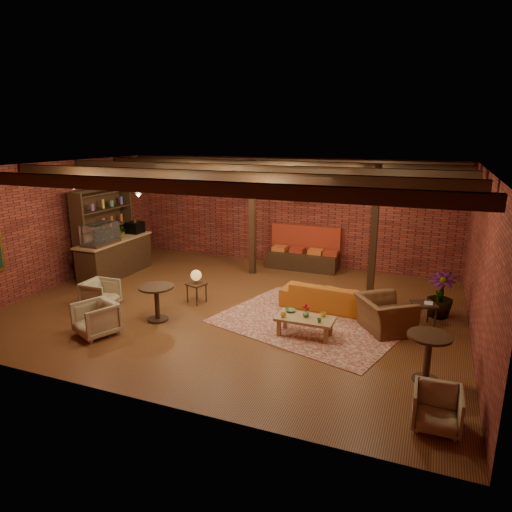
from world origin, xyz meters
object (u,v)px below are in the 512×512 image
at_px(side_table_lamp, 196,278).
at_px(armchair_far, 437,406).
at_px(armchair_b, 96,317).
at_px(armchair_a, 100,293).
at_px(armchair_right, 385,309).
at_px(round_table_left, 157,297).
at_px(round_table_right, 428,350).
at_px(side_table_book, 424,305).
at_px(plant_tall, 445,250).
at_px(coffee_table, 305,319).
at_px(sofa, 327,296).

height_order(side_table_lamp, armchair_far, side_table_lamp).
xyz_separation_m(side_table_lamp, armchair_b, (-0.98, -2.32, -0.24)).
relative_size(armchair_a, armchair_right, 0.65).
bearing_deg(round_table_left, armchair_b, -123.37).
distance_m(armchair_b, round_table_right, 6.19).
distance_m(side_table_book, plant_tall, 1.27).
xyz_separation_m(coffee_table, round_table_right, (2.30, -0.93, 0.19)).
xyz_separation_m(coffee_table, plant_tall, (2.47, 2.02, 1.16)).
bearing_deg(plant_tall, armchair_a, -162.71).
bearing_deg(side_table_book, armchair_right, -142.99).
height_order(sofa, armchair_right, armchair_right).
bearing_deg(armchair_b, plant_tall, 52.61).
height_order(side_table_lamp, armchair_b, side_table_lamp).
xyz_separation_m(armchair_a, plant_tall, (7.26, 2.26, 1.16)).
bearing_deg(plant_tall, armchair_b, -150.98).
distance_m(sofa, round_table_right, 3.38).
distance_m(side_table_lamp, round_table_left, 1.27).
bearing_deg(plant_tall, round_table_left, -156.60).
bearing_deg(sofa, round_table_right, 134.81).
xyz_separation_m(round_table_left, side_table_book, (5.31, 1.79, -0.06)).
bearing_deg(armchair_right, plant_tall, -76.26).
distance_m(armchair_a, armchair_right, 6.32).
bearing_deg(round_table_right, coffee_table, 158.05).
bearing_deg(armchair_b, armchair_far, 17.48).
bearing_deg(side_table_book, armchair_b, -154.53).
height_order(coffee_table, round_table_right, round_table_right).
relative_size(sofa, coffee_table, 1.82).
xyz_separation_m(sofa, armchair_b, (-3.94, -3.09, 0.07)).
xyz_separation_m(sofa, round_table_right, (2.22, -2.53, 0.24)).
relative_size(coffee_table, armchair_a, 1.62).
relative_size(coffee_table, armchair_b, 1.53).
height_order(armchair_a, armchair_right, armchair_right).
bearing_deg(round_table_left, plant_tall, 23.40).
bearing_deg(round_table_right, armchair_right, 116.01).
distance_m(sofa, side_table_book, 2.10).
xyz_separation_m(armchair_right, round_table_right, (0.86, -1.77, 0.07)).
bearing_deg(armchair_b, armchair_right, 47.27).
bearing_deg(round_table_left, round_table_right, -5.48).
xyz_separation_m(round_table_left, round_table_right, (5.45, -0.52, 0.02)).
bearing_deg(coffee_table, round_table_right, -21.95).
bearing_deg(armchair_a, side_table_book, -78.13).
height_order(coffee_table, armchair_a, armchair_a).
bearing_deg(coffee_table, side_table_book, 32.61).
height_order(armchair_far, plant_tall, plant_tall).
relative_size(side_table_lamp, armchair_far, 1.25).
bearing_deg(side_table_lamp, side_table_book, 6.19).
relative_size(side_table_book, armchair_far, 0.92).
bearing_deg(armchair_right, armchair_far, 163.60).
relative_size(side_table_book, plant_tall, 0.20).
xyz_separation_m(armchair_b, armchair_right, (5.30, 2.32, 0.10)).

